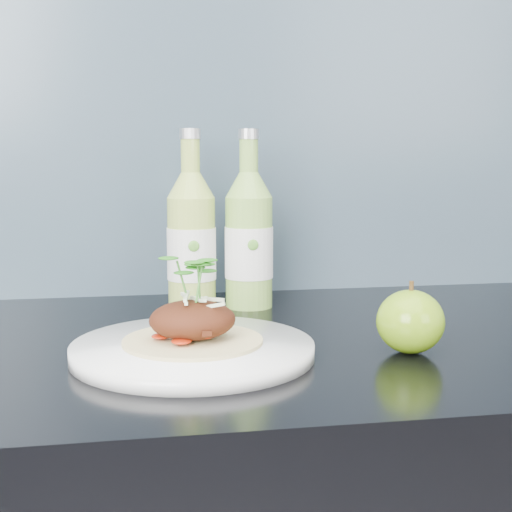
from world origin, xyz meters
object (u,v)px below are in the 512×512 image
at_px(cider_bottle_left, 191,242).
at_px(cider_bottle_right, 249,240).
at_px(green_apple, 410,322).
at_px(dinner_plate, 193,350).

bearing_deg(cider_bottle_left, cider_bottle_right, 7.85).
bearing_deg(cider_bottle_right, green_apple, -40.01).
relative_size(dinner_plate, cider_bottle_left, 1.32).
xyz_separation_m(dinner_plate, cider_bottle_left, (0.02, 0.25, 0.09)).
distance_m(dinner_plate, cider_bottle_left, 0.26).
bearing_deg(cider_bottle_left, green_apple, -43.06).
bearing_deg(green_apple, cider_bottle_right, 116.28).
xyz_separation_m(dinner_plate, cider_bottle_right, (0.10, 0.25, 0.09)).
distance_m(green_apple, cider_bottle_left, 0.35).
bearing_deg(cider_bottle_left, dinner_plate, -86.35).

